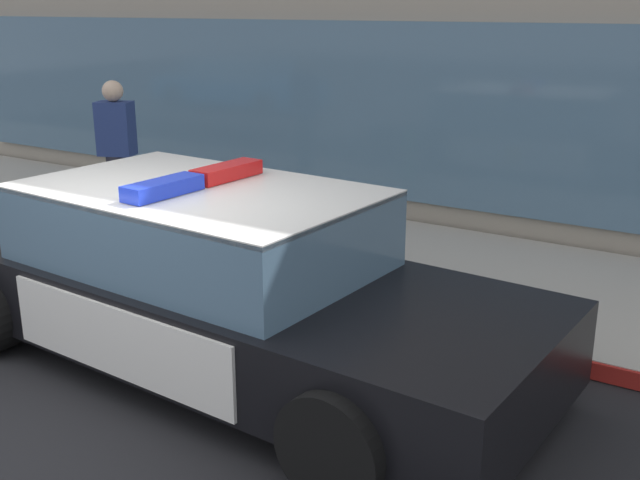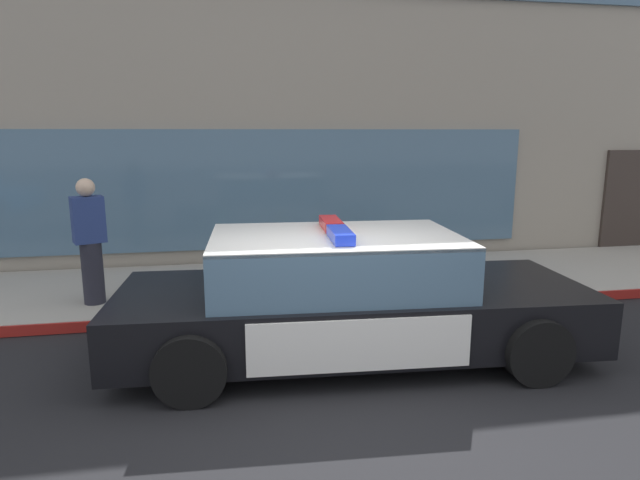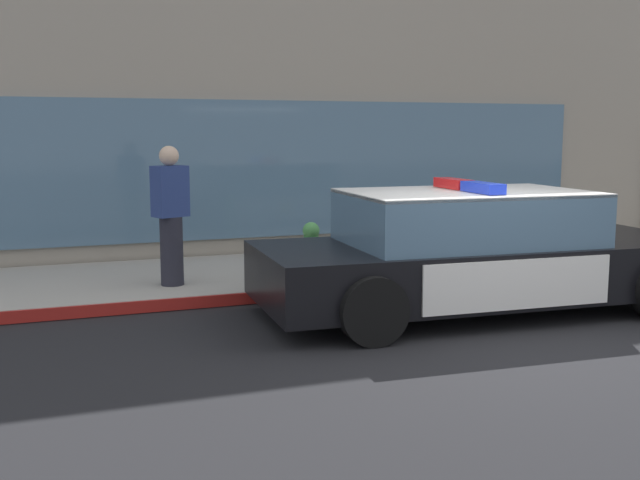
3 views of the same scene
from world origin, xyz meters
name	(u,v)px [view 2 (image 2 of 3)]	position (x,y,z in m)	size (l,w,h in m)	color
ground	(332,398)	(0.00, 0.00, 0.00)	(48.00, 48.00, 0.00)	black
sidewalk	(287,285)	(0.00, 3.58, 0.07)	(48.00, 2.74, 0.15)	#A39E93
curb_red_paint	(299,314)	(0.00, 2.20, 0.08)	(28.80, 0.04, 0.14)	maroon
storefront_building	(291,83)	(0.89, 9.72, 3.70)	(20.65, 9.54, 7.40)	gray
police_cruiser	(348,297)	(0.37, 0.96, 0.68)	(5.17, 2.30, 1.49)	black
fire_hydrant	(225,275)	(-0.95, 2.78, 0.50)	(0.34, 0.39, 0.73)	#4C994C
pedestrian_on_sidewalk	(90,241)	(-2.72, 2.94, 1.01)	(0.47, 0.39, 1.71)	#23232D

